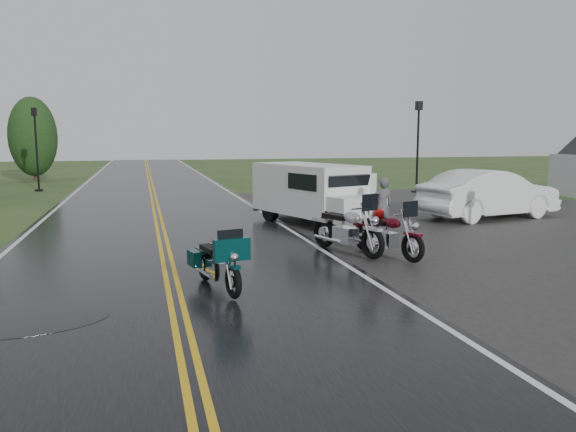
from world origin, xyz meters
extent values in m
plane|color=#2D471E|center=(0.00, 0.00, 0.00)|extent=(120.00, 120.00, 0.00)
cube|color=black|center=(0.00, 10.00, 0.02)|extent=(8.00, 100.00, 0.04)
cube|color=black|center=(11.00, 5.00, 0.01)|extent=(14.00, 24.00, 0.03)
imported|color=#4D4C51|center=(6.16, 4.14, 0.84)|extent=(0.61, 0.41, 1.67)
imported|color=white|center=(11.16, 6.35, 0.84)|extent=(5.36, 2.74, 1.68)
camera|label=1|loc=(-0.49, -10.63, 2.85)|focal=35.00mm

